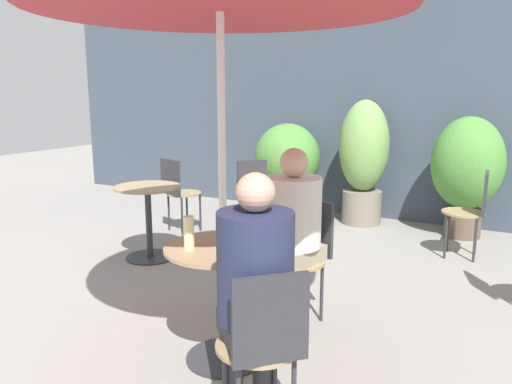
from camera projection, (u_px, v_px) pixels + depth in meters
The scene contains 17 objects.
ground_plane at pixel (207, 358), 3.04m from camera, with size 20.00×20.00×0.00m, color gray.
storefront_wall at pixel (383, 99), 6.14m from camera, with size 10.00×0.06×3.00m.
cafe_table_near at pixel (224, 281), 2.94m from camera, with size 0.69×0.69×0.71m.
cafe_table_far at pixel (148, 210), 4.77m from camera, with size 0.63×0.63×0.71m.
bistro_chair_0 at pixel (264, 339), 2.21m from camera, with size 0.46×0.46×0.85m.
bistro_chair_1 at pixel (304, 248), 3.48m from camera, with size 0.41×0.43×0.85m.
bistro_chair_2 at pixel (255, 191), 5.45m from camera, with size 0.46×0.45×0.85m.
bistro_chair_4 at pixel (474, 206), 4.77m from camera, with size 0.40×0.40×0.85m.
bistro_chair_5 at pixel (177, 188), 5.65m from camera, with size 0.42×0.44×0.85m.
seated_person_0 at pixel (255, 282), 2.30m from camera, with size 0.45×0.45×1.25m.
seated_person_1 at pixel (292, 224), 3.34m from camera, with size 0.40×0.43×1.23m.
beer_glass_0 at pixel (239, 242), 2.71m from camera, with size 0.06×0.06×0.16m.
beer_glass_1 at pixel (232, 223), 3.07m from camera, with size 0.07×0.07×0.18m.
beer_glass_2 at pixel (189, 233), 2.81m from camera, with size 0.06×0.06×0.20m.
potted_plant_0 at pixel (287, 162), 6.34m from camera, with size 0.83×0.83×1.20m.
potted_plant_1 at pixel (364, 158), 5.98m from camera, with size 0.59×0.59×1.50m.
potted_plant_2 at pixel (467, 168), 5.42m from camera, with size 0.76×0.76×1.33m.
Camera 1 is at (1.59, -2.30, 1.60)m, focal length 35.00 mm.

